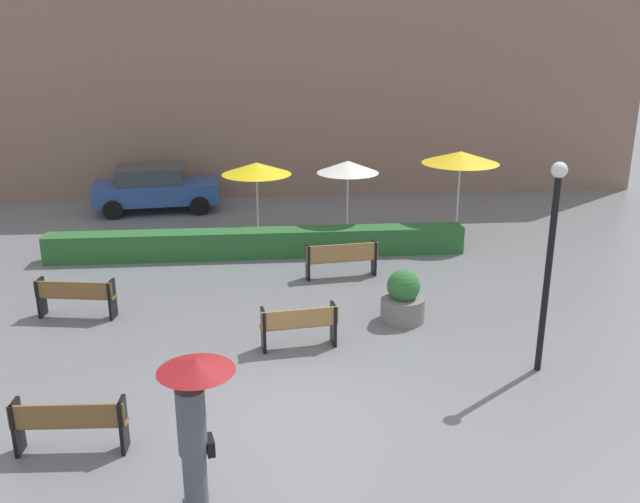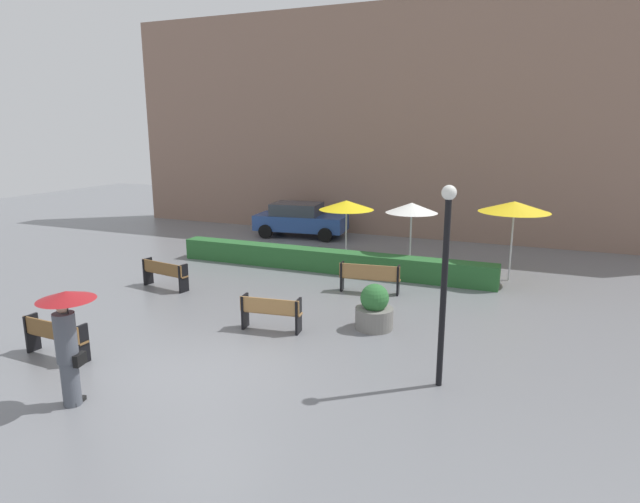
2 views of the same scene
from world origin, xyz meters
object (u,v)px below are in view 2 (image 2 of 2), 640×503
Objects in this scene: bench_far_left at (164,272)px; patio_umbrella_yellow at (346,205)px; bench_near_left at (55,335)px; patio_umbrella_white at (412,208)px; lamp_post at (445,267)px; bench_mid_center at (271,311)px; pedestrian_with_umbrella at (67,332)px; patio_umbrella_yellow_far at (514,207)px; parked_car at (300,219)px; planter_pot at (374,310)px; bench_back_row at (370,276)px.

patio_umbrella_yellow is (4.00, 5.76, 1.59)m from bench_far_left.
patio_umbrella_white is (5.48, 10.26, 1.73)m from bench_near_left.
lamp_post is at bearing -72.99° from patio_umbrella_white.
pedestrian_with_umbrella is (-1.61, -4.63, 0.90)m from bench_mid_center.
bench_near_left is 0.74× the size of patio_umbrella_yellow.
patio_umbrella_yellow is at bearing 119.97° from lamp_post.
patio_umbrella_yellow_far reaches higher than bench_near_left.
bench_mid_center is 0.40× the size of lamp_post.
lamp_post is 0.90× the size of parked_car.
patio_umbrella_yellow_far is at bearing -23.19° from parked_car.
bench_far_left is at bearing -124.78° from patio_umbrella_yellow.
planter_pot is at bearing -85.38° from patio_umbrella_white.
pedestrian_with_umbrella is 12.19m from patio_umbrella_white.
bench_near_left is 11.41m from patio_umbrella_yellow.
bench_mid_center is at bearing -68.80° from parked_car.
lamp_post is at bearing -59.70° from bench_back_row.
bench_near_left is 4.86m from bench_mid_center.
patio_umbrella_yellow is at bearing 119.49° from bench_back_row.
pedestrian_with_umbrella is at bearing -124.29° from planter_pot.
pedestrian_with_umbrella is at bearing -93.79° from patio_umbrella_yellow.
patio_umbrella_yellow is (-2.12, 3.74, 1.58)m from bench_back_row.
bench_mid_center is at bearing -84.12° from patio_umbrella_yellow.
patio_umbrella_yellow is 0.94× the size of patio_umbrella_white.
patio_umbrella_yellow_far is at bearing 59.85° from pedestrian_with_umbrella.
planter_pot is 6.15m from patio_umbrella_white.
bench_back_row is 1.62× the size of planter_pot.
planter_pot is at bearing -6.37° from bench_far_left.
parked_car is at bearing 156.81° from patio_umbrella_yellow_far.
lamp_post is (4.40, -1.31, 1.90)m from bench_mid_center.
patio_umbrella_white is at bearing 37.42° from bench_far_left.
pedestrian_with_umbrella is 6.94m from lamp_post.
lamp_post is 15.31m from parked_car.
lamp_post is at bearing -60.03° from patio_umbrella_yellow.
bench_far_left is (-6.12, -2.02, -0.02)m from bench_back_row.
planter_pot is 7.44m from patio_umbrella_yellow.
parked_car is at bearing 87.13° from bench_far_left.
bench_back_row is 2.99m from planter_pot.
patio_umbrella_white reaches higher than parked_car.
pedestrian_with_umbrella is 12.38m from patio_umbrella_yellow.
planter_pot is 3.74m from lamp_post.
patio_umbrella_white is at bearing 94.62° from planter_pot.
patio_umbrella_yellow is (-0.79, 7.70, 1.60)m from bench_mid_center.
parked_car is (-3.54, 3.47, -1.30)m from patio_umbrella_yellow.
bench_near_left is at bearing -138.20° from bench_mid_center.
patio_umbrella_white is at bearing 73.46° from pedestrian_with_umbrella.
pedestrian_with_umbrella is 0.55× the size of lamp_post.
bench_near_left is at bearing -118.08° from patio_umbrella_white.
bench_far_left is (-1.17, 5.18, 0.00)m from bench_near_left.
bench_back_row is 3.55m from patio_umbrella_white.
bench_near_left is at bearing -77.26° from bench_far_left.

